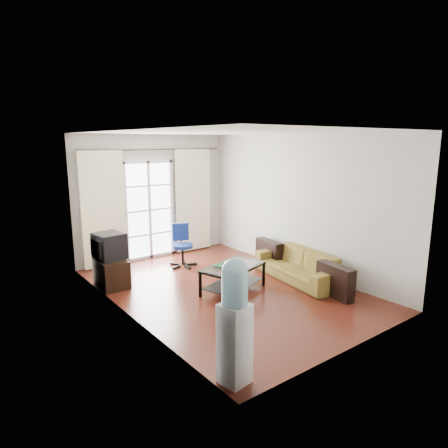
# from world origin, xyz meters

# --- Properties ---
(floor) EXTENTS (5.20, 5.20, 0.00)m
(floor) POSITION_xyz_m (0.00, 0.00, 0.00)
(floor) COLOR #582114
(floor) RESTS_ON ground
(ceiling) EXTENTS (5.20, 5.20, 0.00)m
(ceiling) POSITION_xyz_m (0.00, 0.00, 2.70)
(ceiling) COLOR white
(ceiling) RESTS_ON wall_back
(wall_back) EXTENTS (3.60, 0.02, 2.70)m
(wall_back) POSITION_xyz_m (0.00, 2.60, 1.35)
(wall_back) COLOR beige
(wall_back) RESTS_ON floor
(wall_front) EXTENTS (3.60, 0.02, 2.70)m
(wall_front) POSITION_xyz_m (0.00, -2.60, 1.35)
(wall_front) COLOR beige
(wall_front) RESTS_ON floor
(wall_left) EXTENTS (0.02, 5.20, 2.70)m
(wall_left) POSITION_xyz_m (-1.80, 0.00, 1.35)
(wall_left) COLOR beige
(wall_left) RESTS_ON floor
(wall_right) EXTENTS (0.02, 5.20, 2.70)m
(wall_right) POSITION_xyz_m (1.80, 0.00, 1.35)
(wall_right) COLOR beige
(wall_right) RESTS_ON floor
(french_door) EXTENTS (1.16, 0.06, 2.15)m
(french_door) POSITION_xyz_m (-0.15, 2.54, 1.07)
(french_door) COLOR white
(french_door) RESTS_ON wall_back
(curtain_rod) EXTENTS (3.30, 0.04, 0.04)m
(curtain_rod) POSITION_xyz_m (0.00, 2.50, 2.38)
(curtain_rod) COLOR #4C3F2D
(curtain_rod) RESTS_ON wall_back
(curtain_left) EXTENTS (0.90, 0.07, 2.35)m
(curtain_left) POSITION_xyz_m (-1.20, 2.48, 1.20)
(curtain_left) COLOR #FFFBCD
(curtain_left) RESTS_ON curtain_rod
(curtain_right) EXTENTS (0.90, 0.07, 2.35)m
(curtain_right) POSITION_xyz_m (0.95, 2.48, 1.20)
(curtain_right) COLOR #FFFBCD
(curtain_right) RESTS_ON curtain_rod
(radiator) EXTENTS (0.64, 0.12, 0.64)m
(radiator) POSITION_xyz_m (0.80, 2.50, 0.33)
(radiator) COLOR gray
(radiator) RESTS_ON floor
(sofa) EXTENTS (2.11, 1.29, 0.55)m
(sofa) POSITION_xyz_m (1.39, -0.44, 0.28)
(sofa) COLOR olive
(sofa) RESTS_ON floor
(coffee_table) EXTENTS (1.27, 0.95, 0.46)m
(coffee_table) POSITION_xyz_m (0.04, -0.18, 0.30)
(coffee_table) COLOR silver
(coffee_table) RESTS_ON floor
(bowl) EXTENTS (0.34, 0.34, 0.05)m
(bowl) POSITION_xyz_m (-0.20, -0.10, 0.48)
(bowl) COLOR #348F48
(bowl) RESTS_ON coffee_table
(book) EXTENTS (0.35, 0.36, 0.02)m
(book) POSITION_xyz_m (0.05, -0.26, 0.47)
(book) COLOR #B33A16
(book) RESTS_ON coffee_table
(remote) EXTENTS (0.17, 0.11, 0.02)m
(remote) POSITION_xyz_m (-0.17, -0.00, 0.47)
(remote) COLOR black
(remote) RESTS_ON coffee_table
(tv_stand) EXTENTS (0.47, 0.69, 0.50)m
(tv_stand) POSITION_xyz_m (-1.54, 1.32, 0.25)
(tv_stand) COLOR black
(tv_stand) RESTS_ON floor
(crt_tv) EXTENTS (0.56, 0.56, 0.46)m
(crt_tv) POSITION_xyz_m (-1.54, 1.39, 0.73)
(crt_tv) COLOR black
(crt_tv) RESTS_ON tv_stand
(task_chair) EXTENTS (0.77, 0.77, 0.88)m
(task_chair) POSITION_xyz_m (0.09, 1.59, 0.26)
(task_chair) COLOR black
(task_chair) RESTS_ON floor
(water_cooler) EXTENTS (0.33, 0.33, 1.39)m
(water_cooler) POSITION_xyz_m (-1.60, -2.27, 0.73)
(water_cooler) COLOR silver
(water_cooler) RESTS_ON floor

